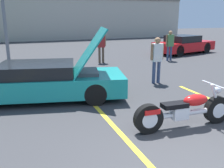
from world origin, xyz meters
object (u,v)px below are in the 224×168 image
Objects in this scene: motorcycle at (185,111)px; show_car_hood_open at (45,81)px; parked_car_right_row at (184,45)px; spectator_by_show_car at (170,43)px; spectator_near_motorcycle at (101,44)px; spectator_midground at (157,56)px.

show_car_hood_open is (-2.61, 3.16, 0.16)m from motorcycle.
spectator_by_show_car is (-2.47, -2.07, 0.39)m from parked_car_right_row.
spectator_near_motorcycle is at bearing 168.86° from spectator_by_show_car.
spectator_near_motorcycle is at bearing 178.57° from parked_car_right_row.
motorcycle is at bearing -95.87° from spectator_near_motorcycle.
parked_car_right_row is (9.65, 6.39, 0.03)m from show_car_hood_open.
show_car_hood_open is 1.08× the size of parked_car_right_row.
motorcycle is at bearing -139.98° from parked_car_right_row.
parked_car_right_row is 3.25m from spectator_by_show_car.
spectator_midground reaches higher than spectator_by_show_car.
motorcycle is 4.11m from show_car_hood_open.
parked_car_right_row is at bearing 56.56° from motorcycle.
motorcycle is at bearing -37.64° from show_car_hood_open.
spectator_midground is at bearing -83.26° from spectator_near_motorcycle.
spectator_near_motorcycle is (3.46, 5.05, 0.45)m from show_car_hood_open.
parked_car_right_row is at bearing 39.91° from spectator_by_show_car.
spectator_midground is (1.40, 3.55, 0.60)m from motorcycle.
spectator_near_motorcycle is (0.84, 8.21, 0.61)m from motorcycle.
spectator_by_show_car reaches higher than parked_car_right_row.
spectator_near_motorcycle is at bearing 87.07° from motorcycle.
spectator_near_motorcycle is at bearing 96.74° from spectator_midground.
spectator_by_show_car reaches higher than motorcycle.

